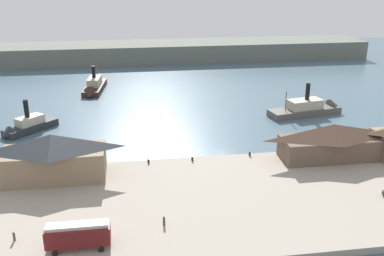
{
  "coord_description": "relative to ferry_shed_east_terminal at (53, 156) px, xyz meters",
  "views": [
    {
      "loc": [
        -20.34,
        -89.64,
        39.73
      ],
      "look_at": [
        -5.03,
        12.36,
        2.0
      ],
      "focal_mm": 40.87,
      "sensor_mm": 36.0,
      "label": 1
    }
  ],
  "objects": [
    {
      "name": "ground_plane",
      "position": [
        35.38,
        9.53,
        -5.79
      ],
      "size": [
        320.0,
        320.0,
        0.0
      ],
      "primitive_type": "plane",
      "color": "#476070"
    },
    {
      "name": "quay_promenade",
      "position": [
        35.38,
        -12.47,
        -5.19
      ],
      "size": [
        110.0,
        36.0,
        1.2
      ],
      "primitive_type": "cube",
      "color": "#9E9384",
      "rests_on": "ground"
    },
    {
      "name": "seawall_edge",
      "position": [
        35.38,
        5.93,
        -5.29
      ],
      "size": [
        110.0,
        0.8,
        1.0
      ],
      "primitive_type": "cube",
      "color": "gray",
      "rests_on": "ground"
    },
    {
      "name": "ferry_shed_east_terminal",
      "position": [
        0.0,
        0.0,
        0.0
      ],
      "size": [
        19.96,
        9.02,
        9.05
      ],
      "color": "#847056",
      "rests_on": "quay_promenade"
    },
    {
      "name": "ferry_shed_customs_shed",
      "position": [
        57.4,
        1.04,
        -0.68
      ],
      "size": [
        21.94,
        8.07,
        7.7
      ],
      "color": "brown",
      "rests_on": "quay_promenade"
    },
    {
      "name": "street_tram",
      "position": [
        6.73,
        -24.27,
        -2.16
      ],
      "size": [
        9.24,
        2.9,
        4.14
      ],
      "color": "maroon",
      "rests_on": "quay_promenade"
    },
    {
      "name": "pedestrian_walking_east",
      "position": [
        19.56,
        -19.92,
        -3.85
      ],
      "size": [
        0.41,
        0.41,
        1.64
      ],
      "color": "#4C3D33",
      "rests_on": "quay_promenade"
    },
    {
      "name": "pedestrian_near_cart",
      "position": [
        -3.13,
        -20.77,
        -3.9
      ],
      "size": [
        0.38,
        0.38,
        1.53
      ],
      "color": "#4C3D33",
      "rests_on": "quay_promenade"
    },
    {
      "name": "mooring_post_center_west",
      "position": [
        18.43,
        4.25,
        -4.14
      ],
      "size": [
        0.44,
        0.44,
        0.9
      ],
      "primitive_type": "cylinder",
      "color": "black",
      "rests_on": "quay_promenade"
    },
    {
      "name": "mooring_post_west",
      "position": [
        27.73,
        3.96,
        -4.14
      ],
      "size": [
        0.44,
        0.44,
        0.9
      ],
      "primitive_type": "cylinder",
      "color": "black",
      "rests_on": "quay_promenade"
    },
    {
      "name": "mooring_post_east",
      "position": [
        40.53,
        4.67,
        -4.14
      ],
      "size": [
        0.44,
        0.44,
        0.9
      ],
      "primitive_type": "cylinder",
      "color": "black",
      "rests_on": "quay_promenade"
    },
    {
      "name": "ferry_moored_east",
      "position": [
        67.29,
        34.1,
        -4.19
      ],
      "size": [
        23.9,
        10.07,
        11.0
      ],
      "color": "#514C47",
      "rests_on": "ground"
    },
    {
      "name": "ferry_departing_north",
      "position": [
        3.28,
        67.85,
        -4.24
      ],
      "size": [
        7.7,
        21.91,
        10.17
      ],
      "color": "black",
      "rests_on": "ground"
    },
    {
      "name": "ferry_outer_harbor",
      "position": [
        -11.57,
        30.36,
        -4.25
      ],
      "size": [
        13.79,
        14.45,
        9.7
      ],
      "color": "#23282D",
      "rests_on": "ground"
    },
    {
      "name": "far_headland",
      "position": [
        35.38,
        119.53,
        -1.79
      ],
      "size": [
        180.0,
        24.0,
        8.0
      ],
      "primitive_type": "cube",
      "color": "#60665B",
      "rests_on": "ground"
    }
  ]
}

